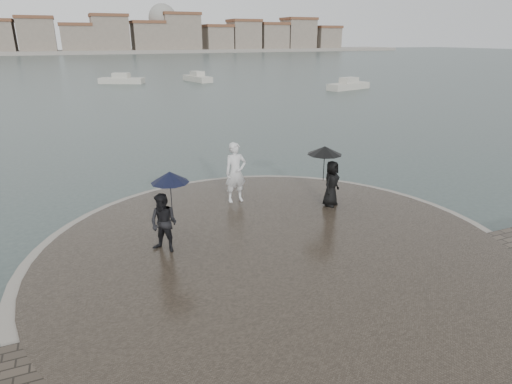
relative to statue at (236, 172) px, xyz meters
name	(u,v)px	position (x,y,z in m)	size (l,w,h in m)	color
ground	(355,343)	(-0.23, -7.03, -1.34)	(400.00, 400.00, 0.00)	#2B3835
kerb_ring	(276,254)	(-0.23, -3.53, -1.18)	(12.50, 12.50, 0.32)	gray
quay_tip	(276,254)	(-0.23, -3.53, -1.16)	(11.90, 11.90, 0.36)	#2D261E
statue	(236,172)	(0.00, 0.00, 0.00)	(0.72, 0.47, 1.97)	silver
visitor_left	(165,210)	(-2.80, -2.55, 0.09)	(1.19, 1.03, 2.04)	black
visitor_right	(329,171)	(2.56, -1.51, 0.16)	(1.22, 1.08, 1.95)	black
far_skyline	(56,37)	(-6.52, 153.68, 4.27)	(260.00, 20.00, 37.00)	gray
boats	(160,86)	(4.63, 36.15, -0.97)	(45.67, 21.59, 1.50)	#B8B4A5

